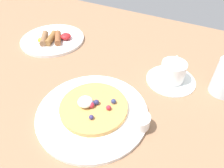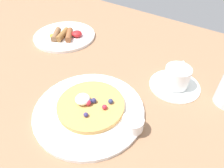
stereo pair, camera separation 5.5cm
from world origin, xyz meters
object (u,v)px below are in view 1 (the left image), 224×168
(syrup_ramekin, at_px, (139,121))
(breakfast_plate, at_px, (53,39))
(pancake_plate, at_px, (92,112))
(coffee_saucer, at_px, (171,80))
(coffee_cup, at_px, (173,71))

(syrup_ramekin, height_order, breakfast_plate, syrup_ramekin)
(pancake_plate, height_order, syrup_ramekin, syrup_ramekin)
(coffee_saucer, bearing_deg, breakfast_plate, 178.24)
(breakfast_plate, height_order, coffee_saucer, breakfast_plate)
(pancake_plate, xyz_separation_m, coffee_saucer, (0.14, 0.23, -0.00))
(pancake_plate, distance_m, coffee_saucer, 0.27)
(pancake_plate, relative_size, coffee_saucer, 1.93)
(syrup_ramekin, xyz_separation_m, breakfast_plate, (-0.47, 0.23, -0.02))
(syrup_ramekin, relative_size, breakfast_plate, 0.21)
(pancake_plate, xyz_separation_m, breakfast_plate, (-0.34, 0.24, -0.00))
(coffee_saucer, bearing_deg, syrup_ramekin, -95.13)
(syrup_ramekin, bearing_deg, coffee_saucer, 84.87)
(breakfast_plate, height_order, coffee_cup, coffee_cup)
(syrup_ramekin, distance_m, breakfast_plate, 0.52)
(syrup_ramekin, distance_m, coffee_cup, 0.21)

